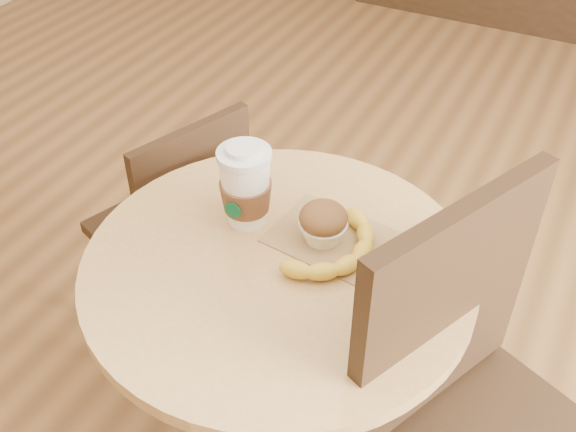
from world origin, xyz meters
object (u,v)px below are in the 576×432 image
object	(u,v)px
cafe_table	(279,329)
muffin	(323,223)
coffee_cup	(246,188)
banana	(339,247)
chair_left	(179,227)

from	to	relation	value
cafe_table	muffin	distance (m)	0.26
coffee_cup	banana	bearing A→B (deg)	-3.64
muffin	banana	distance (m)	0.06
coffee_cup	banana	size ratio (longest dim) A/B	0.71
cafe_table	banana	size ratio (longest dim) A/B	3.02
cafe_table	muffin	world-z (taller)	muffin
coffee_cup	muffin	world-z (taller)	coffee_cup
cafe_table	coffee_cup	distance (m)	0.31
cafe_table	chair_left	size ratio (longest dim) A/B	0.94
coffee_cup	muffin	distance (m)	0.17
chair_left	coffee_cup	xyz separation A→B (m)	(0.35, -0.20, 0.39)
muffin	chair_left	bearing A→B (deg)	159.63
coffee_cup	banana	distance (m)	0.22
muffin	banana	world-z (taller)	muffin
cafe_table	muffin	bearing A→B (deg)	60.52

